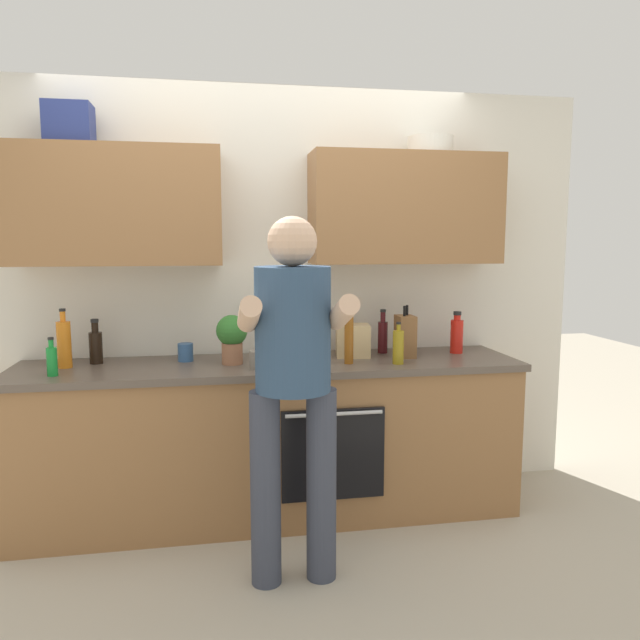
{
  "coord_description": "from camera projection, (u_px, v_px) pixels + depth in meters",
  "views": [
    {
      "loc": [
        -0.32,
        -3.36,
        1.58
      ],
      "look_at": [
        0.26,
        -0.1,
        1.15
      ],
      "focal_mm": 33.96,
      "sensor_mm": 36.0,
      "label": 1
    }
  ],
  "objects": [
    {
      "name": "bottle_vinegar",
      "position": [
        310.0,
        337.0,
        3.63
      ],
      "size": [
        0.06,
        0.06,
        0.26
      ],
      "color": "brown",
      "rests_on": "counter"
    },
    {
      "name": "person_standing",
      "position": [
        293.0,
        371.0,
        2.71
      ],
      "size": [
        0.49,
        0.45,
        1.69
      ],
      "color": "#383D4C",
      "rests_on": "ground"
    },
    {
      "name": "counter",
      "position": [
        272.0,
        439.0,
        3.48
      ],
      "size": [
        2.84,
        0.67,
        0.9
      ],
      "color": "olive",
      "rests_on": "ground"
    },
    {
      "name": "bottle_soda",
      "position": [
        52.0,
        360.0,
        3.08
      ],
      "size": [
        0.05,
        0.05,
        0.2
      ],
      "color": "#198C33",
      "rests_on": "counter"
    },
    {
      "name": "bottle_hotsauce",
      "position": [
        457.0,
        335.0,
        3.71
      ],
      "size": [
        0.08,
        0.08,
        0.26
      ],
      "color": "red",
      "rests_on": "counter"
    },
    {
      "name": "bottle_wine",
      "position": [
        383.0,
        335.0,
        3.71
      ],
      "size": [
        0.06,
        0.06,
        0.27
      ],
      "color": "#471419",
      "rests_on": "counter"
    },
    {
      "name": "potted_herb",
      "position": [
        232.0,
        336.0,
        3.37
      ],
      "size": [
        0.17,
        0.17,
        0.28
      ],
      "color": "#9E6647",
      "rests_on": "counter"
    },
    {
      "name": "grocery_bag_bread",
      "position": [
        353.0,
        340.0,
        3.6
      ],
      "size": [
        0.22,
        0.21,
        0.19
      ],
      "primitive_type": "cube",
      "rotation": [
        0.0,
        0.0,
        -0.15
      ],
      "color": "tan",
      "rests_on": "counter"
    },
    {
      "name": "bottle_oil",
      "position": [
        398.0,
        347.0,
        3.38
      ],
      "size": [
        0.06,
        0.06,
        0.24
      ],
      "color": "olive",
      "rests_on": "counter"
    },
    {
      "name": "cup_stoneware",
      "position": [
        256.0,
        360.0,
        3.25
      ],
      "size": [
        0.07,
        0.07,
        0.1
      ],
      "primitive_type": "cylinder",
      "color": "slate",
      "rests_on": "counter"
    },
    {
      "name": "cup_tea",
      "position": [
        186.0,
        352.0,
        3.46
      ],
      "size": [
        0.09,
        0.09,
        0.1
      ],
      "primitive_type": "cylinder",
      "color": "#33598C",
      "rests_on": "counter"
    },
    {
      "name": "back_wall_unit",
      "position": [
        265.0,
        256.0,
        3.62
      ],
      "size": [
        4.0,
        0.38,
        2.5
      ],
      "color": "silver",
      "rests_on": "ground"
    },
    {
      "name": "bottle_soy",
      "position": [
        96.0,
        345.0,
        3.39
      ],
      "size": [
        0.07,
        0.07,
        0.25
      ],
      "color": "black",
      "rests_on": "counter"
    },
    {
      "name": "mixing_bowl",
      "position": [
        283.0,
        352.0,
        3.48
      ],
      "size": [
        0.26,
        0.26,
        0.09
      ],
      "primitive_type": "cylinder",
      "color": "silver",
      "rests_on": "counter"
    },
    {
      "name": "bottle_syrup",
      "position": [
        349.0,
        338.0,
        3.38
      ],
      "size": [
        0.05,
        0.05,
        0.33
      ],
      "color": "#8C4C14",
      "rests_on": "counter"
    },
    {
      "name": "bottle_juice",
      "position": [
        64.0,
        344.0,
        3.27
      ],
      "size": [
        0.07,
        0.07,
        0.32
      ],
      "color": "orange",
      "rests_on": "counter"
    },
    {
      "name": "knife_block",
      "position": [
        405.0,
        336.0,
        3.57
      ],
      "size": [
        0.1,
        0.14,
        0.31
      ],
      "color": "brown",
      "rests_on": "counter"
    },
    {
      "name": "ground_plane",
      "position": [
        273.0,
        513.0,
        3.54
      ],
      "size": [
        12.0,
        12.0,
        0.0
      ],
      "primitive_type": "plane",
      "color": "#B2A893"
    }
  ]
}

